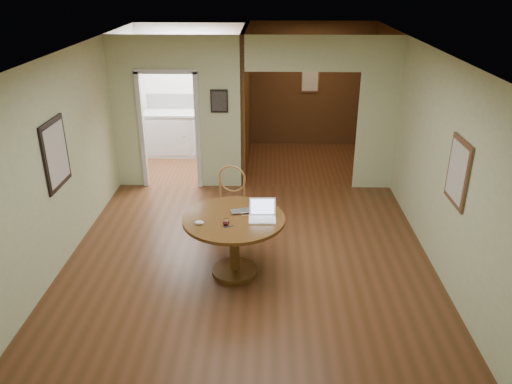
{
  "coord_description": "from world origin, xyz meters",
  "views": [
    {
      "loc": [
        0.26,
        -5.98,
        3.66
      ],
      "look_at": [
        0.1,
        -0.2,
        1.09
      ],
      "focal_mm": 35.0,
      "sensor_mm": 36.0,
      "label": 1
    }
  ],
  "objects_px": {
    "chair": "(230,199)",
    "open_laptop": "(262,213)",
    "closed_laptop": "(245,213)",
    "dining_table": "(234,232)"
  },
  "relations": [
    {
      "from": "dining_table",
      "to": "open_laptop",
      "type": "xyz_separation_m",
      "value": [
        0.36,
        -0.0,
        0.27
      ]
    },
    {
      "from": "dining_table",
      "to": "chair",
      "type": "bearing_deg",
      "value": 97.14
    },
    {
      "from": "chair",
      "to": "open_laptop",
      "type": "bearing_deg",
      "value": -48.55
    },
    {
      "from": "dining_table",
      "to": "chair",
      "type": "height_order",
      "value": "chair"
    },
    {
      "from": "open_laptop",
      "to": "dining_table",
      "type": "bearing_deg",
      "value": 178.04
    },
    {
      "from": "chair",
      "to": "closed_laptop",
      "type": "bearing_deg",
      "value": -57.98
    },
    {
      "from": "open_laptop",
      "to": "closed_laptop",
      "type": "distance_m",
      "value": 0.26
    },
    {
      "from": "closed_laptop",
      "to": "dining_table",
      "type": "bearing_deg",
      "value": -155.22
    },
    {
      "from": "closed_laptop",
      "to": "chair",
      "type": "bearing_deg",
      "value": 91.27
    },
    {
      "from": "chair",
      "to": "open_laptop",
      "type": "xyz_separation_m",
      "value": [
        0.49,
        -1.01,
        0.27
      ]
    }
  ]
}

